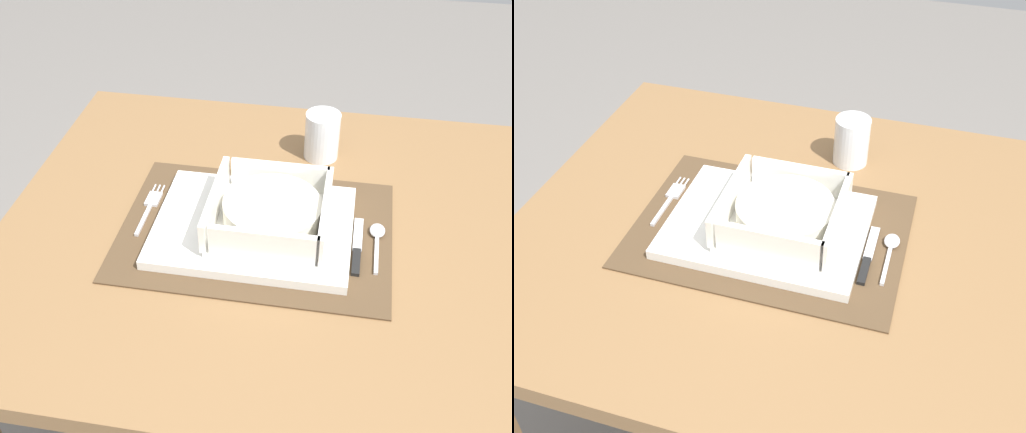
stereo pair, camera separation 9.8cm
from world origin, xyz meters
TOP-DOWN VIEW (x-y plane):
  - dining_table at (0.00, 0.00)m, footprint 0.87×0.76m
  - placemat at (-0.03, -0.01)m, footprint 0.42×0.31m
  - serving_plate at (-0.03, -0.01)m, footprint 0.31×0.23m
  - porridge_bowl at (-0.00, -0.02)m, footprint 0.18×0.18m
  - fork at (-0.21, 0.02)m, footprint 0.02×0.13m
  - spoon at (0.16, 0.00)m, footprint 0.02×0.11m
  - butter_knife at (0.13, -0.03)m, footprint 0.01×0.13m
  - bread_knife at (0.11, -0.02)m, footprint 0.01×0.14m
  - drinking_glass at (0.06, 0.22)m, footprint 0.06×0.06m

SIDE VIEW (x-z plane):
  - dining_table at x=0.00m, z-range 0.25..0.97m
  - placemat at x=-0.03m, z-range 0.72..0.72m
  - fork at x=-0.21m, z-range 0.72..0.73m
  - bread_knife at x=0.11m, z-range 0.72..0.73m
  - butter_knife at x=0.13m, z-range 0.72..0.73m
  - spoon at x=0.16m, z-range 0.72..0.73m
  - serving_plate at x=-0.03m, z-range 0.72..0.74m
  - drinking_glass at x=0.06m, z-range 0.71..0.80m
  - porridge_bowl at x=0.00m, z-range 0.73..0.79m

